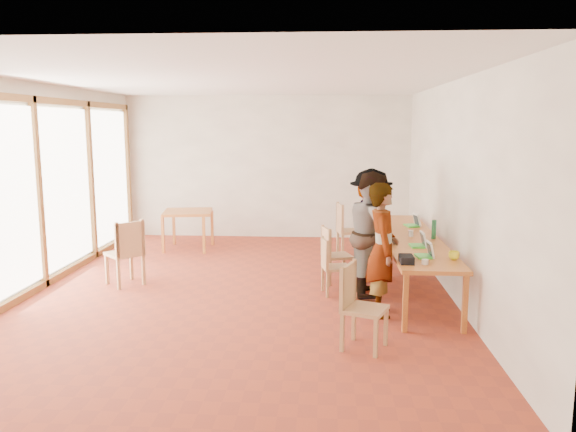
# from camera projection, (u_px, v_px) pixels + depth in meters

# --- Properties ---
(ground) EXTENTS (8.00, 8.00, 0.00)m
(ground) POSITION_uv_depth(u_px,v_px,m) (240.00, 290.00, 8.20)
(ground) COLOR maroon
(ground) RESTS_ON ground
(wall_back) EXTENTS (6.00, 0.10, 3.00)m
(wall_back) POSITION_uv_depth(u_px,v_px,m) (267.00, 167.00, 11.90)
(wall_back) COLOR white
(wall_back) RESTS_ON ground
(wall_front) EXTENTS (6.00, 0.10, 3.00)m
(wall_front) POSITION_uv_depth(u_px,v_px,m) (155.00, 251.00, 4.02)
(wall_front) COLOR white
(wall_front) RESTS_ON ground
(wall_right) EXTENTS (0.10, 8.00, 3.00)m
(wall_right) POSITION_uv_depth(u_px,v_px,m) (454.00, 190.00, 7.77)
(wall_right) COLOR white
(wall_right) RESTS_ON ground
(window_wall) EXTENTS (0.10, 8.00, 3.00)m
(window_wall) POSITION_uv_depth(u_px,v_px,m) (37.00, 187.00, 8.15)
(window_wall) COLOR white
(window_wall) RESTS_ON ground
(ceiling) EXTENTS (6.00, 8.00, 0.04)m
(ceiling) POSITION_uv_depth(u_px,v_px,m) (237.00, 79.00, 7.72)
(ceiling) COLOR white
(ceiling) RESTS_ON wall_back
(communal_table) EXTENTS (0.80, 4.00, 0.75)m
(communal_table) POSITION_uv_depth(u_px,v_px,m) (411.00, 240.00, 8.33)
(communal_table) COLOR #C86D2C
(communal_table) RESTS_ON ground
(side_table) EXTENTS (0.90, 0.90, 0.75)m
(side_table) POSITION_uv_depth(u_px,v_px,m) (188.00, 215.00, 10.83)
(side_table) COLOR #C86D2C
(side_table) RESTS_ON ground
(chair_near) EXTENTS (0.56, 0.56, 0.49)m
(chair_near) POSITION_uv_depth(u_px,v_px,m) (356.00, 297.00, 6.02)
(chair_near) COLOR tan
(chair_near) RESTS_ON ground
(chair_mid) EXTENTS (0.44, 0.44, 0.43)m
(chair_mid) POSITION_uv_depth(u_px,v_px,m) (330.00, 260.00, 7.95)
(chair_mid) COLOR tan
(chair_mid) RESTS_ON ground
(chair_far) EXTENTS (0.51, 0.51, 0.46)m
(chair_far) POSITION_uv_depth(u_px,v_px,m) (332.00, 249.00, 8.52)
(chair_far) COLOR tan
(chair_far) RESTS_ON ground
(chair_empty) EXTENTS (0.54, 0.54, 0.52)m
(chair_empty) POSITION_uv_depth(u_px,v_px,m) (345.00, 224.00, 10.20)
(chair_empty) COLOR tan
(chair_empty) RESTS_ON ground
(chair_spare) EXTENTS (0.66, 0.66, 0.53)m
(chair_spare) POSITION_uv_depth(u_px,v_px,m) (127.00, 246.00, 8.33)
(chair_spare) COLOR tan
(chair_spare) RESTS_ON ground
(person_near) EXTENTS (0.41, 0.62, 1.69)m
(person_near) POSITION_uv_depth(u_px,v_px,m) (383.00, 250.00, 7.04)
(person_near) COLOR gray
(person_near) RESTS_ON ground
(person_mid) EXTENTS (0.67, 0.86, 1.75)m
(person_mid) POSITION_uv_depth(u_px,v_px,m) (373.00, 234.00, 7.90)
(person_mid) COLOR gray
(person_mid) RESTS_ON ground
(person_far) EXTENTS (0.76, 1.18, 1.73)m
(person_far) POSITION_uv_depth(u_px,v_px,m) (370.00, 225.00, 8.63)
(person_far) COLOR gray
(person_far) RESTS_ON ground
(laptop_near) EXTENTS (0.23, 0.26, 0.20)m
(laptop_near) POSITION_uv_depth(u_px,v_px,m) (427.00, 253.00, 7.03)
(laptop_near) COLOR #45D941
(laptop_near) RESTS_ON communal_table
(laptop_mid) EXTENTS (0.23, 0.26, 0.21)m
(laptop_mid) POSITION_uv_depth(u_px,v_px,m) (420.00, 243.00, 7.63)
(laptop_mid) COLOR #45D941
(laptop_mid) RESTS_ON communal_table
(laptop_far) EXTENTS (0.27, 0.29, 0.21)m
(laptop_far) POSITION_uv_depth(u_px,v_px,m) (414.00, 223.00, 9.16)
(laptop_far) COLOR #45D941
(laptop_far) RESTS_ON communal_table
(yellow_mug) EXTENTS (0.14, 0.14, 0.11)m
(yellow_mug) POSITION_uv_depth(u_px,v_px,m) (454.00, 256.00, 6.90)
(yellow_mug) COLOR #FDFE24
(yellow_mug) RESTS_ON communal_table
(green_bottle) EXTENTS (0.07, 0.07, 0.28)m
(green_bottle) POSITION_uv_depth(u_px,v_px,m) (434.00, 229.00, 8.15)
(green_bottle) COLOR #1F6D3E
(green_bottle) RESTS_ON communal_table
(clear_glass) EXTENTS (0.07, 0.07, 0.09)m
(clear_glass) POSITION_uv_depth(u_px,v_px,m) (411.00, 234.00, 8.33)
(clear_glass) COLOR silver
(clear_glass) RESTS_ON communal_table
(condiment_cup) EXTENTS (0.08, 0.08, 0.06)m
(condiment_cup) POSITION_uv_depth(u_px,v_px,m) (425.00, 262.00, 6.67)
(condiment_cup) COLOR white
(condiment_cup) RESTS_ON communal_table
(pink_phone) EXTENTS (0.05, 0.10, 0.01)m
(pink_phone) POSITION_uv_depth(u_px,v_px,m) (410.00, 231.00, 8.73)
(pink_phone) COLOR #ED5493
(pink_phone) RESTS_ON communal_table
(black_pouch) EXTENTS (0.16, 0.26, 0.09)m
(black_pouch) POSITION_uv_depth(u_px,v_px,m) (406.00, 259.00, 6.74)
(black_pouch) COLOR black
(black_pouch) RESTS_ON communal_table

